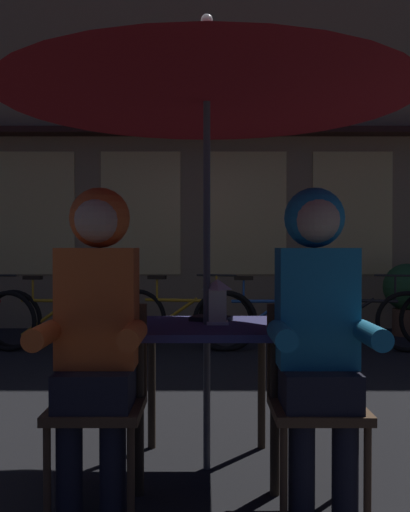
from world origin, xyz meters
TOP-DOWN VIEW (x-y plane):
  - ground_plane at (0.00, 0.00)m, footprint 60.00×60.00m
  - cafe_table at (0.00, 0.00)m, footprint 0.72×0.72m
  - patio_umbrella at (0.00, 0.00)m, footprint 2.10×2.10m
  - lantern at (0.05, 0.01)m, footprint 0.11×0.11m
  - chair_left at (-0.48, -0.37)m, footprint 0.40×0.40m
  - chair_right at (0.48, -0.37)m, footprint 0.40×0.40m
  - person_left_hooded at (-0.48, -0.43)m, footprint 0.45×0.56m
  - person_right_hooded at (0.48, -0.43)m, footprint 0.45×0.56m
  - shopfront_building at (-0.17, 5.40)m, footprint 10.00×0.93m
  - bicycle_second at (-1.62, 3.38)m, footprint 1.67×0.31m
  - bicycle_third at (-0.27, 3.43)m, footprint 1.65×0.39m
  - bicycle_fourth at (0.69, 3.32)m, footprint 1.68×0.08m
  - bicycle_fifth at (1.66, 3.39)m, footprint 1.64×0.46m
  - book at (0.02, 0.15)m, footprint 0.24×0.21m
  - potted_plant at (2.57, 4.45)m, footprint 0.60×0.60m

SIDE VIEW (x-z plane):
  - ground_plane at x=0.00m, z-range 0.00..0.00m
  - bicycle_second at x=-1.62m, z-range -0.07..0.77m
  - bicycle_third at x=-0.27m, z-range -0.07..0.77m
  - bicycle_fourth at x=0.69m, z-range -0.07..0.77m
  - bicycle_fifth at x=1.66m, z-range -0.07..0.77m
  - chair_left at x=-0.48m, z-range 0.05..0.92m
  - chair_right at x=0.48m, z-range 0.05..0.92m
  - potted_plant at x=2.57m, z-range 0.08..1.00m
  - cafe_table at x=0.00m, z-range 0.27..1.01m
  - book at x=0.02m, z-range 0.74..0.76m
  - person_left_hooded at x=-0.48m, z-range 0.15..1.55m
  - person_right_hooded at x=0.48m, z-range 0.15..1.55m
  - lantern at x=0.05m, z-range 0.75..0.98m
  - patio_umbrella at x=0.00m, z-range 0.90..3.21m
  - shopfront_building at x=-0.17m, z-range -0.01..6.19m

